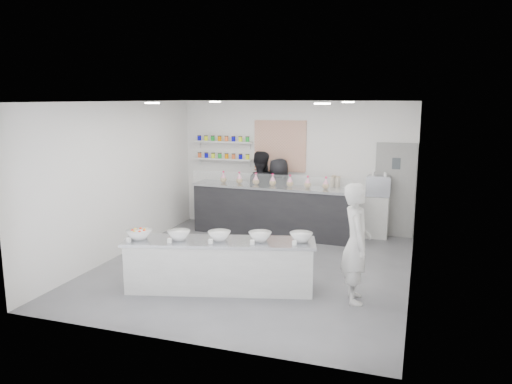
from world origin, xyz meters
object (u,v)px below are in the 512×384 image
back_bar (273,211)px  woman_prep (356,243)px  espresso_machine (379,186)px  staff_right (279,195)px  staff_left (259,191)px  prep_counter (220,265)px  espresso_ledge (359,215)px

back_bar → woman_prep: woman_prep is taller
espresso_machine → staff_right: bearing=-175.4°
espresso_machine → staff_left: (-2.68, -0.24, -0.24)m
prep_counter → staff_left: size_ratio=1.64×
espresso_ledge → espresso_machine: (0.41, 0.00, 0.68)m
prep_counter → espresso_machine: (2.13, 3.98, 0.76)m
prep_counter → staff_right: 3.83m
woman_prep → staff_right: (-2.23, 3.56, -0.06)m
staff_left → espresso_ledge: bearing=170.3°
back_bar → espresso_ledge: back_bar is taller
prep_counter → back_bar: bearing=77.2°
espresso_machine → staff_right: 2.26m
back_bar → staff_right: bearing=88.7°
prep_counter → espresso_ledge: bearing=51.8°
back_bar → woman_prep: size_ratio=2.00×
woman_prep → espresso_ledge: bearing=-8.4°
staff_left → back_bar: bearing=125.3°
espresso_machine → woman_prep: 3.75m
prep_counter → back_bar: back_bar is taller
espresso_ledge → espresso_machine: bearing=0.0°
back_bar → espresso_ledge: bearing=19.7°
espresso_machine → staff_right: (-2.23, -0.18, -0.32)m
espresso_ledge → staff_left: staff_left is taller
espresso_ledge → woman_prep: woman_prep is taller
back_bar → staff_right: size_ratio=2.15×
prep_counter → woman_prep: bearing=-8.5°
prep_counter → espresso_machine: espresso_machine is taller
espresso_ledge → staff_left: size_ratio=0.70×
back_bar → espresso_ledge: size_ratio=2.80×
back_bar → espresso_ledge: (1.84, 0.58, -0.08)m
prep_counter → woman_prep: size_ratio=1.66×
espresso_ledge → back_bar: bearing=-162.4°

